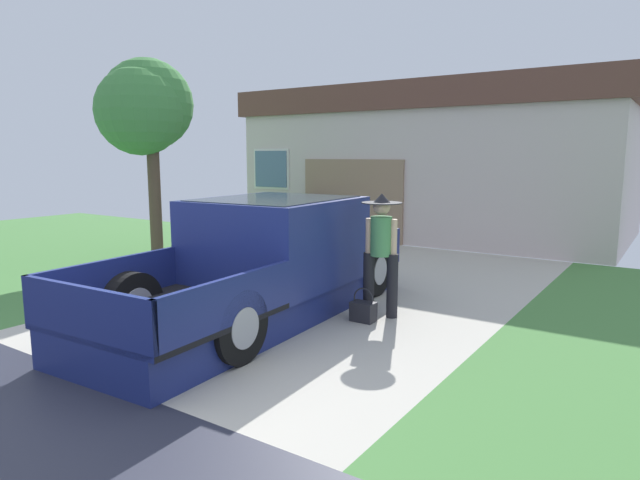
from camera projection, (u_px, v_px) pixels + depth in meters
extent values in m
cube|color=beige|center=(351.00, 292.00, 8.93)|extent=(5.20, 9.00, 0.06)
cube|color=#4A843F|center=(55.00, 244.00, 13.67)|extent=(12.00, 9.00, 0.06)
cube|color=navy|center=(257.00, 302.00, 7.38)|extent=(1.99, 5.35, 0.42)
cube|color=navy|center=(276.00, 240.00, 7.63)|extent=(1.98, 2.19, 1.16)
cube|color=#1E2833|center=(275.00, 216.00, 7.58)|extent=(1.75, 2.01, 0.49)
cube|color=navy|center=(333.00, 245.00, 9.05)|extent=(1.93, 1.24, 0.56)
cube|color=black|center=(166.00, 315.00, 5.97)|extent=(1.98, 2.12, 0.06)
cube|color=navy|center=(109.00, 283.00, 6.39)|extent=(0.16, 2.03, 0.56)
cube|color=navy|center=(229.00, 305.00, 5.46)|extent=(0.16, 2.03, 0.56)
cube|color=navy|center=(85.00, 315.00, 5.09)|extent=(1.88, 0.15, 0.56)
cube|color=black|center=(249.00, 213.00, 8.74)|extent=(0.11, 0.18, 0.20)
cylinder|color=black|center=(287.00, 260.00, 9.36)|extent=(0.30, 0.81, 0.80)
cylinder|color=#9E9EA3|center=(287.00, 260.00, 9.36)|extent=(0.30, 0.45, 0.44)
cylinder|color=black|center=(373.00, 270.00, 8.54)|extent=(0.30, 0.81, 0.80)
cylinder|color=#9E9EA3|center=(373.00, 270.00, 8.54)|extent=(0.30, 0.45, 0.44)
cylinder|color=black|center=(131.00, 305.00, 6.56)|extent=(0.30, 0.81, 0.80)
cylinder|color=#9E9EA3|center=(131.00, 305.00, 6.56)|extent=(0.30, 0.45, 0.44)
cylinder|color=black|center=(236.00, 326.00, 5.73)|extent=(0.30, 0.81, 0.80)
cylinder|color=#9E9EA3|center=(236.00, 326.00, 5.73)|extent=(0.30, 0.45, 0.44)
cylinder|color=black|center=(392.00, 286.00, 7.35)|extent=(0.15, 0.15, 0.87)
cylinder|color=black|center=(369.00, 284.00, 7.46)|extent=(0.15, 0.15, 0.87)
cylinder|color=#4C9356|center=(381.00, 236.00, 7.31)|extent=(0.29, 0.29, 0.53)
cylinder|color=beige|center=(394.00, 241.00, 7.26)|extent=(0.09, 0.09, 0.58)
cylinder|color=beige|center=(369.00, 240.00, 7.37)|extent=(0.09, 0.09, 0.58)
sphere|color=beige|center=(382.00, 207.00, 7.24)|extent=(0.23, 0.23, 0.23)
cylinder|color=#232328|center=(382.00, 203.00, 7.24)|extent=(0.54, 0.54, 0.01)
cone|color=#232328|center=(382.00, 198.00, 7.23)|extent=(0.24, 0.24, 0.12)
cube|color=#232328|center=(363.00, 312.00, 7.22)|extent=(0.32, 0.21, 0.26)
torus|color=#232328|center=(363.00, 298.00, 7.20)|extent=(0.29, 0.02, 0.29)
cube|color=beige|center=(441.00, 175.00, 15.49)|extent=(9.59, 5.63, 3.24)
cube|color=brown|center=(444.00, 104.00, 15.19)|extent=(9.98, 5.86, 0.68)
cube|color=#93755B|center=(352.00, 200.00, 13.94)|extent=(2.87, 0.06, 2.06)
cube|color=slate|center=(271.00, 169.00, 15.28)|extent=(1.10, 0.05, 1.00)
cube|color=silver|center=(271.00, 169.00, 15.29)|extent=(1.23, 0.02, 1.12)
cylinder|color=brown|center=(155.00, 199.00, 11.54)|extent=(0.26, 0.26, 2.53)
sphere|color=#478E43|center=(147.00, 104.00, 11.51)|extent=(1.90, 1.90, 1.90)
sphere|color=#478E43|center=(140.00, 111.00, 11.18)|extent=(1.80, 1.80, 1.80)
cube|color=#424247|center=(301.00, 219.00, 14.03)|extent=(0.58, 0.68, 0.91)
cube|color=#2E2E31|center=(301.00, 199.00, 13.96)|extent=(0.60, 0.71, 0.10)
cylinder|color=black|center=(288.00, 237.00, 14.00)|extent=(0.05, 0.18, 0.18)
cylinder|color=black|center=(302.00, 239.00, 13.76)|extent=(0.05, 0.18, 0.18)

